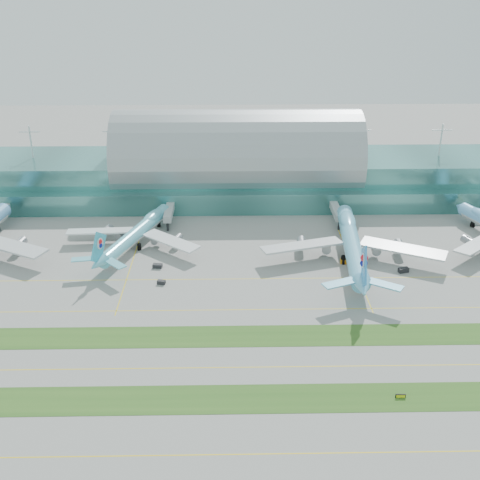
{
  "coord_description": "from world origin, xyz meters",
  "views": [
    {
      "loc": [
        -3.99,
        -156.47,
        105.09
      ],
      "look_at": [
        0.0,
        55.0,
        9.0
      ],
      "focal_mm": 45.0,
      "sensor_mm": 36.0,
      "label": 1
    }
  ],
  "objects_px": {
    "airliner_c": "(352,242)",
    "terminal": "(237,169)",
    "taxiway_sign_east": "(401,396)",
    "airliner_b": "(137,232)"
  },
  "relations": [
    {
      "from": "airliner_b",
      "to": "taxiway_sign_east",
      "type": "bearing_deg",
      "value": -31.05
    },
    {
      "from": "airliner_b",
      "to": "taxiway_sign_east",
      "type": "relative_size",
      "value": 23.68
    },
    {
      "from": "terminal",
      "to": "airliner_b",
      "type": "height_order",
      "value": "terminal"
    },
    {
      "from": "terminal",
      "to": "taxiway_sign_east",
      "type": "height_order",
      "value": "terminal"
    },
    {
      "from": "taxiway_sign_east",
      "to": "terminal",
      "type": "bearing_deg",
      "value": 106.5
    },
    {
      "from": "airliner_c",
      "to": "airliner_b",
      "type": "bearing_deg",
      "value": 175.96
    },
    {
      "from": "airliner_c",
      "to": "terminal",
      "type": "bearing_deg",
      "value": 126.43
    },
    {
      "from": "airliner_b",
      "to": "taxiway_sign_east",
      "type": "height_order",
      "value": "airliner_b"
    },
    {
      "from": "terminal",
      "to": "airliner_c",
      "type": "height_order",
      "value": "terminal"
    },
    {
      "from": "taxiway_sign_east",
      "to": "airliner_c",
      "type": "bearing_deg",
      "value": 90.12
    }
  ]
}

